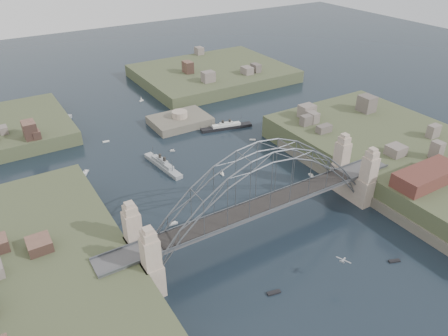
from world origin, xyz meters
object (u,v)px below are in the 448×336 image
naval_cruiser_far (62,124)px  wharf_shed (427,176)px  fort_island (180,125)px  ocean_liner (226,127)px  bridge (263,192)px  naval_cruiser_near (163,165)px

naval_cruiser_far → wharf_shed: bearing=-56.1°
fort_island → wharf_shed: (32.00, -84.00, 10.34)m
wharf_shed → ocean_liner: bearing=104.8°
bridge → wharf_shed: bearing=-17.7°
fort_island → naval_cruiser_near: (-19.63, -26.89, 1.24)m
fort_island → wharf_shed: wharf_shed is taller
fort_island → ocean_liner: 18.39m
fort_island → naval_cruiser_near: size_ratio=1.13×
bridge → naval_cruiser_far: size_ratio=5.52×
bridge → fort_island: 72.14m
fort_island → wharf_shed: 90.48m
fort_island → ocean_liner: bearing=-44.2°
naval_cruiser_near → ocean_liner: bearing=23.2°
wharf_shed → naval_cruiser_near: (-51.63, 57.11, -9.10)m
wharf_shed → naval_cruiser_far: 128.65m
fort_island → wharf_shed: bearing=-69.1°
wharf_shed → ocean_liner: 74.22m
bridge → wharf_shed: 46.23m
bridge → naval_cruiser_near: bridge is taller
bridge → naval_cruiser_far: bridge is taller
naval_cruiser_near → naval_cruiser_far: (-19.92, 49.42, -0.02)m
fort_island → naval_cruiser_near: bearing=-126.1°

